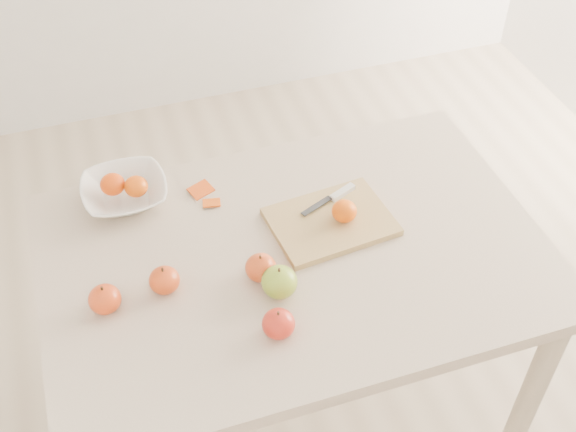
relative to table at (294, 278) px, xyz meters
name	(u,v)px	position (x,y,z in m)	size (l,w,h in m)	color
ground	(293,415)	(0.00, 0.00, -0.65)	(3.50, 3.50, 0.00)	#C6B293
table	(294,278)	(0.00, 0.00, 0.00)	(1.20, 0.80, 0.75)	beige
cutting_board	(331,222)	(0.11, 0.06, 0.11)	(0.29, 0.21, 0.02)	tan
board_tangerine	(344,211)	(0.14, 0.05, 0.14)	(0.06, 0.06, 0.05)	#D64A07
fruit_bowl	(125,192)	(-0.35, 0.30, 0.13)	(0.22, 0.22, 0.05)	white
bowl_tangerine_near	(113,184)	(-0.38, 0.31, 0.15)	(0.06, 0.06, 0.06)	#D14907
bowl_tangerine_far	(136,186)	(-0.32, 0.29, 0.15)	(0.06, 0.06, 0.05)	#D24F07
orange_peel_a	(201,191)	(-0.16, 0.28, 0.10)	(0.06, 0.04, 0.00)	#C3410D
orange_peel_b	(212,203)	(-0.15, 0.22, 0.10)	(0.04, 0.04, 0.00)	#DF540F
paring_knife	(338,195)	(0.16, 0.13, 0.12)	(0.16, 0.08, 0.01)	silver
apple_green	(279,282)	(-0.07, -0.11, 0.14)	(0.08, 0.08, 0.07)	#629114
apple_red_d	(164,280)	(-0.32, -0.02, 0.13)	(0.07, 0.07, 0.06)	maroon
apple_red_b	(105,299)	(-0.45, -0.04, 0.13)	(0.07, 0.07, 0.07)	#A50D04
apple_red_e	(261,268)	(-0.10, -0.05, 0.13)	(0.07, 0.07, 0.06)	#A00E0D
apple_red_c	(278,324)	(-0.11, -0.22, 0.13)	(0.07, 0.07, 0.06)	maroon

